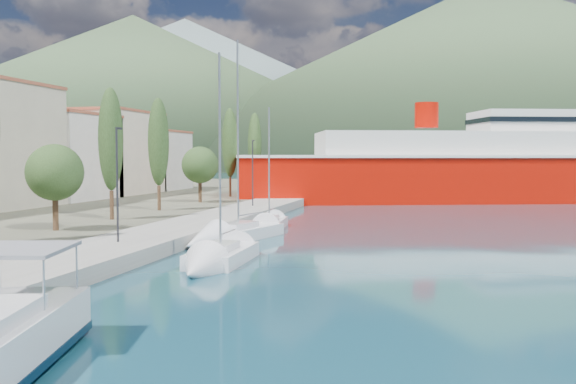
# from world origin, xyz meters

# --- Properties ---
(ground) EXTENTS (1400.00, 1400.00, 0.00)m
(ground) POSITION_xyz_m (0.00, 120.00, 0.00)
(ground) COLOR #154252
(quay) EXTENTS (5.00, 88.00, 0.80)m
(quay) POSITION_xyz_m (-9.00, 26.00, 0.40)
(quay) COLOR gray
(quay) RESTS_ON ground
(town_buildings) EXTENTS (9.20, 69.20, 11.30)m
(town_buildings) POSITION_xyz_m (-32.00, 36.91, 5.57)
(town_buildings) COLOR beige
(town_buildings) RESTS_ON land_strip
(tree_row) EXTENTS (3.70, 64.39, 10.57)m
(tree_row) POSITION_xyz_m (-15.79, 31.16, 5.90)
(tree_row) COLOR #47301E
(tree_row) RESTS_ON land_strip
(lamp_posts) EXTENTS (0.15, 48.65, 6.06)m
(lamp_posts) POSITION_xyz_m (-9.00, 14.10, 4.08)
(lamp_posts) COLOR #2D2D33
(lamp_posts) RESTS_ON quay
(sailboat_near) EXTENTS (2.52, 7.92, 11.31)m
(sailboat_near) POSITION_xyz_m (-2.98, 10.58, 0.31)
(sailboat_near) COLOR silver
(sailboat_near) RESTS_ON ground
(sailboat_mid) EXTENTS (4.76, 9.81, 13.65)m
(sailboat_mid) POSITION_xyz_m (-5.38, 19.37, 0.33)
(sailboat_mid) COLOR silver
(sailboat_mid) RESTS_ON ground
(sailboat_far) EXTENTS (2.75, 6.83, 9.78)m
(sailboat_far) POSITION_xyz_m (-4.53, 26.73, 0.28)
(sailboat_far) COLOR silver
(sailboat_far) RESTS_ON ground
(ferry) EXTENTS (63.52, 31.07, 12.39)m
(ferry) POSITION_xyz_m (14.72, 63.30, 3.77)
(ferry) COLOR #B40D02
(ferry) RESTS_ON ground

